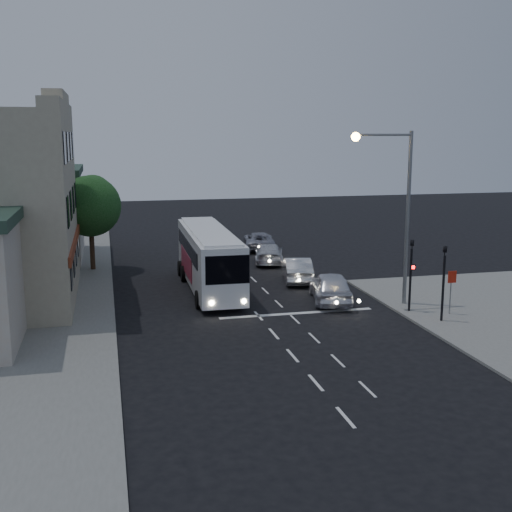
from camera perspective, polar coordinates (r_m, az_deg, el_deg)
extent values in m
plane|color=black|center=(30.36, 1.11, -6.37)|extent=(120.00, 120.00, 0.00)
cube|color=slate|center=(37.62, -21.74, -3.67)|extent=(12.00, 50.00, 0.12)
cube|color=silver|center=(21.45, 7.96, -14.02)|extent=(0.12, 1.60, 0.01)
cube|color=silver|center=(24.03, 5.34, -11.15)|extent=(0.12, 1.60, 0.01)
cube|color=silver|center=(26.70, 3.27, -8.83)|extent=(0.12, 1.60, 0.01)
cube|color=silver|center=(29.44, 1.60, -6.92)|extent=(0.12, 1.60, 0.01)
cube|color=silver|center=(32.22, 0.22, -5.34)|extent=(0.12, 1.60, 0.01)
cube|color=silver|center=(35.04, -0.93, -4.01)|extent=(0.12, 1.60, 0.01)
cube|color=silver|center=(37.88, -1.90, -2.88)|extent=(0.12, 1.60, 0.01)
cube|color=silver|center=(40.75, -2.74, -1.90)|extent=(0.12, 1.60, 0.01)
cube|color=silver|center=(43.64, -3.46, -1.05)|extent=(0.12, 1.60, 0.01)
cube|color=silver|center=(46.54, -4.10, -0.31)|extent=(0.12, 1.60, 0.01)
cube|color=silver|center=(23.71, 9.87, -11.58)|extent=(0.10, 1.50, 0.01)
cube|color=silver|center=(26.30, 7.28, -9.21)|extent=(0.10, 1.50, 0.01)
cube|color=silver|center=(28.97, 5.19, -7.26)|extent=(0.10, 1.50, 0.01)
cube|color=silver|center=(31.70, 3.47, -5.64)|extent=(0.10, 1.50, 0.01)
cube|color=silver|center=(34.47, 2.04, -4.26)|extent=(0.10, 1.50, 0.01)
cube|color=silver|center=(37.28, 0.82, -3.10)|extent=(0.10, 1.50, 0.01)
cube|color=silver|center=(40.12, -0.23, -2.09)|extent=(0.10, 1.50, 0.01)
cube|color=silver|center=(42.97, -1.13, -1.22)|extent=(0.10, 1.50, 0.01)
cube|color=silver|center=(45.85, -1.92, -0.46)|extent=(0.10, 1.50, 0.01)
cube|color=silver|center=(48.74, -2.62, 0.21)|extent=(0.10, 1.50, 0.01)
cube|color=silver|center=(32.73, 3.64, -5.11)|extent=(8.00, 0.35, 0.01)
cube|color=white|center=(37.34, -4.20, -0.16)|extent=(2.60, 11.60, 3.08)
cube|color=white|center=(37.07, -4.23, 2.25)|extent=(2.21, 11.21, 0.17)
cube|color=black|center=(31.71, -2.56, -1.23)|extent=(2.22, 0.15, 1.44)
cube|color=black|center=(37.90, -2.52, 0.99)|extent=(0.20, 9.63, 0.87)
cube|color=black|center=(37.53, -6.16, 0.84)|extent=(0.20, 9.63, 0.87)
cube|color=#A12238|center=(38.56, -2.63, -0.44)|extent=(0.12, 5.30, 1.35)
cube|color=#A12238|center=(38.20, -6.23, -0.61)|extent=(0.12, 5.30, 1.35)
cylinder|color=black|center=(33.58, -5.10, -3.87)|extent=(0.35, 0.97, 0.96)
cylinder|color=black|center=(33.99, -1.07, -3.65)|extent=(0.35, 0.97, 0.96)
cylinder|color=black|center=(39.80, -6.44, -1.56)|extent=(0.35, 0.97, 0.96)
cylinder|color=black|center=(40.15, -3.02, -1.40)|extent=(0.35, 0.97, 0.96)
cylinder|color=black|center=(41.39, -6.71, -1.09)|extent=(0.35, 0.97, 0.96)
cylinder|color=black|center=(41.73, -3.43, -0.94)|extent=(0.35, 0.97, 0.96)
cylinder|color=#FFF2CC|center=(31.89, -3.96, -4.20)|extent=(0.25, 0.05, 0.25)
cylinder|color=#FFF2CC|center=(32.19, -1.08, -4.03)|extent=(0.25, 0.05, 0.25)
imported|color=silver|center=(34.93, 6.66, -2.74)|extent=(2.94, 5.17, 1.66)
imported|color=silver|center=(39.55, 3.67, -1.20)|extent=(2.44, 4.77, 1.50)
imported|color=silver|center=(45.13, 1.16, 0.23)|extent=(3.00, 5.01, 1.36)
imported|color=#92929E|center=(50.38, 0.27, 1.35)|extent=(3.07, 5.21, 1.36)
cylinder|color=black|center=(33.28, 13.56, -2.08)|extent=(0.12, 0.12, 3.20)
imported|color=black|center=(32.89, 13.72, 1.41)|extent=(0.15, 0.18, 0.90)
cube|color=black|center=(32.97, 13.75, -0.96)|extent=(0.25, 0.12, 0.30)
cube|color=#FF0C0C|center=(32.91, 13.81, -0.98)|extent=(0.16, 0.02, 0.18)
cylinder|color=black|center=(31.89, 16.30, -2.77)|extent=(0.12, 0.12, 3.20)
imported|color=black|center=(31.49, 16.49, 0.86)|extent=(0.18, 0.15, 0.90)
cylinder|color=slate|center=(33.36, 16.90, -3.27)|extent=(0.06, 0.06, 2.00)
cube|color=#AE1C0C|center=(33.10, 17.04, -1.79)|extent=(0.45, 0.03, 0.60)
cylinder|color=slate|center=(34.18, 13.32, 3.21)|extent=(0.20, 0.20, 9.00)
cylinder|color=slate|center=(33.26, 11.30, 10.53)|extent=(3.00, 0.12, 0.12)
sphere|color=#FFBF59|center=(32.67, 8.85, 10.43)|extent=(0.44, 0.44, 0.44)
cube|color=#AAA38A|center=(36.18, -17.30, 12.56)|extent=(1.00, 12.00, 0.50)
cube|color=#AAA38A|center=(36.21, -17.34, 13.35)|extent=(1.00, 6.00, 0.50)
cube|color=maroon|center=(36.60, -15.80, 1.21)|extent=(0.15, 12.00, 0.50)
cube|color=black|center=(32.33, -16.10, -1.49)|extent=(0.06, 1.30, 1.50)
cube|color=black|center=(35.27, -15.88, -0.47)|extent=(0.06, 1.30, 1.50)
cube|color=black|center=(38.21, -15.70, 0.39)|extent=(0.06, 1.30, 1.50)
cube|color=black|center=(41.17, -15.54, 1.13)|extent=(0.06, 1.30, 1.50)
cube|color=black|center=(31.85, -16.38, 3.79)|extent=(0.06, 1.30, 1.50)
cube|color=black|center=(34.82, -16.14, 4.38)|extent=(0.06, 1.30, 1.50)
cube|color=black|center=(37.80, -15.93, 4.86)|extent=(0.06, 1.30, 1.50)
cube|color=black|center=(40.79, -15.76, 5.28)|extent=(0.06, 1.30, 1.50)
cube|color=black|center=(31.64, -16.67, 9.19)|extent=(0.06, 1.30, 1.50)
cube|color=black|center=(34.64, -16.40, 9.31)|extent=(0.06, 1.30, 1.50)
cube|color=black|center=(37.63, -16.17, 9.41)|extent=(0.06, 1.30, 1.50)
cube|color=black|center=(40.63, -15.98, 9.49)|extent=(0.06, 1.30, 1.50)
cube|color=#AFABA3|center=(48.85, -20.59, 3.25)|extent=(9.00, 9.00, 6.00)
cube|color=#253B2F|center=(48.56, -20.85, 7.05)|extent=(9.40, 9.40, 0.50)
cylinder|color=black|center=(43.74, -14.36, 0.67)|extent=(0.32, 0.32, 2.80)
sphere|color=#0D390D|center=(43.35, -14.53, 4.32)|extent=(4.00, 4.00, 4.00)
sphere|color=#336432|center=(43.87, -14.30, 5.32)|extent=(2.60, 2.60, 2.60)
sphere|color=#0D390D|center=(42.72, -14.97, 4.75)|extent=(2.40, 2.40, 2.40)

